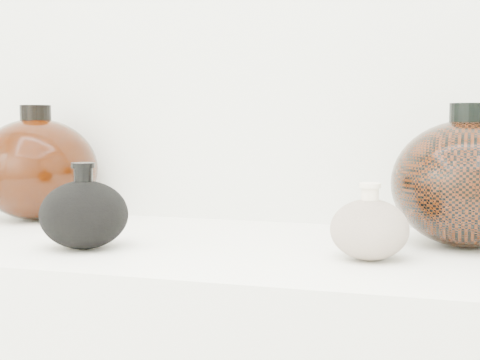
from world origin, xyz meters
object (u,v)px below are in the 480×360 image
(black_gourd_vase, at_px, (84,214))
(left_round_pot, at_px, (37,169))
(cream_gourd_vase, at_px, (369,229))
(right_round_pot, at_px, (467,183))

(black_gourd_vase, xyz_separation_m, left_round_pot, (-0.24, 0.24, 0.05))
(cream_gourd_vase, bearing_deg, right_round_pot, 46.93)
(right_round_pot, bearing_deg, black_gourd_vase, -161.79)
(left_round_pot, bearing_deg, black_gourd_vase, -45.12)
(cream_gourd_vase, distance_m, left_round_pot, 0.71)
(black_gourd_vase, height_order, left_round_pot, left_round_pot)
(black_gourd_vase, relative_size, cream_gourd_vase, 1.08)
(black_gourd_vase, distance_m, left_round_pot, 0.35)
(cream_gourd_vase, xyz_separation_m, right_round_pot, (0.14, 0.15, 0.06))
(black_gourd_vase, xyz_separation_m, right_round_pot, (0.57, 0.19, 0.05))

